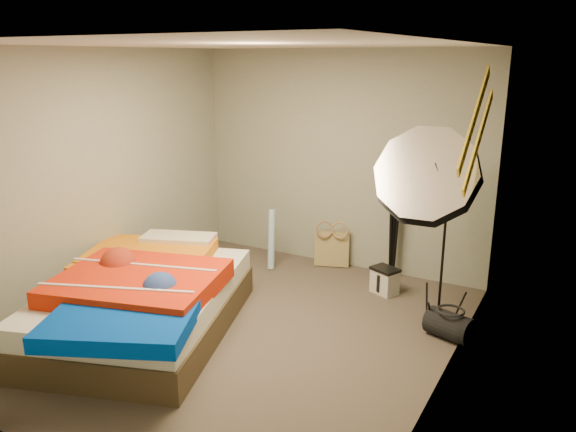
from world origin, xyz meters
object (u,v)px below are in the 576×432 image
Objects in this scene: wrapping_roll at (271,239)px; photo_umbrella at (428,178)px; bed at (143,299)px; duffel_bag at (449,326)px; camera_tripod at (395,210)px; camera_case at (385,282)px; tote_bag at (332,249)px.

photo_umbrella is at bearing -17.91° from wrapping_roll.
bed is 2.73m from photo_umbrella.
duffel_bag is 0.21× the size of photo_umbrella.
camera_tripod reaches higher than duffel_bag.
photo_umbrella is 1.42× the size of camera_tripod.
photo_umbrella reaches higher than camera_case.
wrapping_roll is 1.44m from camera_case.
photo_umbrella is (-0.31, 0.11, 1.27)m from duffel_bag.
camera_tripod is at bearing 146.12° from duffel_bag.
duffel_bag is (0.84, -0.67, -0.01)m from camera_case.
tote_bag is 0.21× the size of photo_umbrella.
wrapping_roll is 1.95m from bed.
tote_bag is at bearing 177.51° from camera_tripod.
wrapping_roll is 0.28× the size of bed.
bed reaches higher than tote_bag.
camera_tripod reaches higher than camera_case.
camera_tripod reaches higher than wrapping_roll.
duffel_bag is (1.67, -1.16, -0.08)m from tote_bag.
camera_tripod is (-0.08, 0.46, 0.66)m from camera_case.
camera_tripod is (-0.60, 1.02, -0.61)m from photo_umbrella.
duffel_bag is at bearing -50.84° from camera_tripod.
duffel_bag is at bearing -18.10° from wrapping_roll.
camera_case is (1.42, -0.07, -0.22)m from wrapping_roll.
duffel_bag is at bearing 26.02° from bed.
camera_tripod is at bearing 123.61° from camera_case.
camera_case is 1.48m from photo_umbrella.
bed is at bearing -137.02° from duffel_bag.
camera_tripod is at bearing 120.75° from photo_umbrella.
tote_bag is 0.74m from wrapping_roll.
bed is at bearing -107.22° from camera_case.
tote_bag is 0.58× the size of wrapping_roll.
bed reaches higher than duffel_bag.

